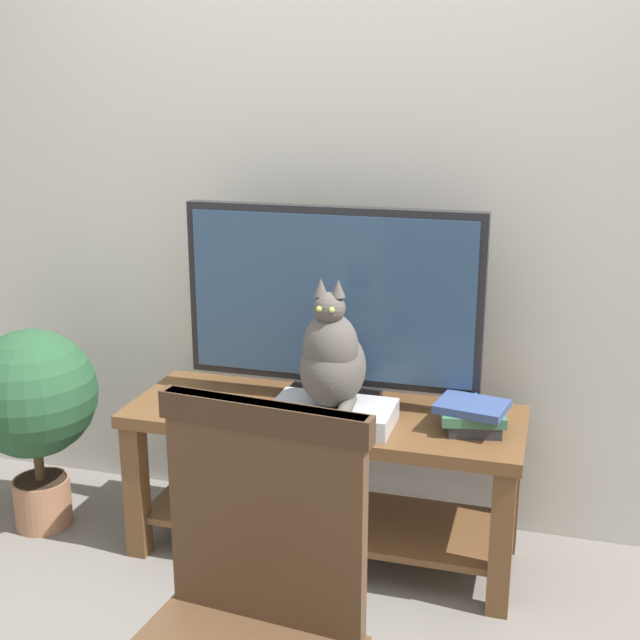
{
  "coord_description": "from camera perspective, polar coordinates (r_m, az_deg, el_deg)",
  "views": [
    {
      "loc": [
        0.71,
        -2.04,
        1.62
      ],
      "look_at": [
        -0.01,
        0.48,
        0.88
      ],
      "focal_mm": 46.96,
      "sensor_mm": 36.0,
      "label": 1
    }
  ],
  "objects": [
    {
      "name": "media_box",
      "position": [
        2.77,
        0.88,
        -6.43
      ],
      "size": [
        0.4,
        0.24,
        0.07
      ],
      "color": "#BCBCC1",
      "rests_on": "tv_stand"
    },
    {
      "name": "tv_stand",
      "position": [
        2.95,
        0.27,
        -9.19
      ],
      "size": [
        1.36,
        0.49,
        0.54
      ],
      "color": "brown",
      "rests_on": "ground"
    },
    {
      "name": "tv",
      "position": [
        2.85,
        0.8,
        1.25
      ],
      "size": [
        1.03,
        0.2,
        0.69
      ],
      "color": "black",
      "rests_on": "tv_stand"
    },
    {
      "name": "book_stack",
      "position": [
        2.75,
        10.36,
        -6.42
      ],
      "size": [
        0.24,
        0.2,
        0.1
      ],
      "color": "#2D2D33",
      "rests_on": "tv_stand"
    },
    {
      "name": "back_wall",
      "position": [
        3.06,
        2.64,
        11.65
      ],
      "size": [
        7.0,
        0.12,
        2.8
      ],
      "primitive_type": "cube",
      "color": "beige",
      "rests_on": "ground"
    },
    {
      "name": "cat",
      "position": [
        2.68,
        0.84,
        -2.67
      ],
      "size": [
        0.21,
        0.34,
        0.43
      ],
      "color": "#514C47",
      "rests_on": "media_box"
    },
    {
      "name": "potted_plant",
      "position": [
        3.25,
        -18.98,
        -5.31
      ],
      "size": [
        0.47,
        0.47,
        0.77
      ],
      "color": "#9E6B4C",
      "rests_on": "ground"
    },
    {
      "name": "wooden_chair",
      "position": [
        1.82,
        -5.37,
        -19.5
      ],
      "size": [
        0.51,
        0.51,
        1.0
      ],
      "color": "#513823",
      "rests_on": "ground"
    }
  ]
}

